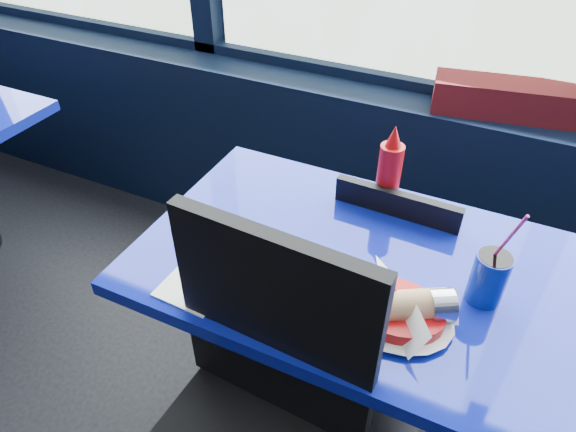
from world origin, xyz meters
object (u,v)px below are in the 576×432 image
object	(u,v)px
chair_near_back	(392,262)
ketchup_bottle	(389,171)
planter_box	(520,100)
soda_cup	(489,277)
near_table	(368,314)
food_basket	(397,309)
chair_near_front	(251,432)

from	to	relation	value
chair_near_back	ketchup_bottle	distance (m)	0.39
planter_box	soda_cup	bearing A→B (deg)	-97.55
planter_box	chair_near_back	bearing A→B (deg)	-123.24
planter_box	soda_cup	xyz separation A→B (m)	(0.04, -0.87, -0.04)
near_table	food_basket	world-z (taller)	food_basket
food_basket	ketchup_bottle	xyz separation A→B (m)	(-0.15, 0.40, 0.08)
planter_box	food_basket	xyz separation A→B (m)	(-0.13, -1.02, -0.08)
chair_near_back	planter_box	xyz separation A→B (m)	(0.24, 0.55, 0.38)
planter_box	ketchup_bottle	size ratio (longest dim) A/B	2.34
planter_box	ketchup_bottle	distance (m)	0.68
chair_near_back	chair_near_front	bearing A→B (deg)	84.60
chair_near_front	food_basket	world-z (taller)	chair_near_front
food_basket	soda_cup	world-z (taller)	soda_cup
near_table	chair_near_front	xyz separation A→B (m)	(-0.11, -0.45, 0.04)
chair_near_back	ketchup_bottle	bearing A→B (deg)	59.87
chair_near_front	chair_near_back	bearing A→B (deg)	86.00
soda_cup	chair_near_front	bearing A→B (deg)	-129.21
chair_near_back	food_basket	distance (m)	0.57
near_table	soda_cup	size ratio (longest dim) A/B	4.39
near_table	soda_cup	world-z (taller)	soda_cup
chair_near_front	chair_near_back	size ratio (longest dim) A/B	1.27
chair_near_back	ketchup_bottle	world-z (taller)	ketchup_bottle
chair_near_back	food_basket	world-z (taller)	food_basket
chair_near_back	ketchup_bottle	size ratio (longest dim) A/B	3.33
near_table	ketchup_bottle	size ratio (longest dim) A/B	4.84
near_table	planter_box	distance (m)	0.95
planter_box	ketchup_bottle	bearing A→B (deg)	-124.19
near_table	food_basket	distance (m)	0.27
chair_near_back	near_table	bearing A→B (deg)	94.77
ketchup_bottle	soda_cup	distance (m)	0.41
chair_near_front	chair_near_back	xyz separation A→B (m)	(0.10, 0.78, -0.13)
ketchup_bottle	near_table	bearing A→B (deg)	-77.69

